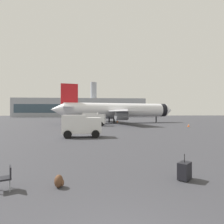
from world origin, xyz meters
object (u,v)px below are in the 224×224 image
at_px(cargo_van, 81,125).
at_px(safety_cone_mid, 189,125).
at_px(safety_cone_near, 117,121).
at_px(service_truck, 94,119).
at_px(traveller_backpack, 59,181).
at_px(airplane_at_gate, 117,110).
at_px(gate_chair, 6,177).
at_px(rolling_suitcase, 185,171).

distance_m(cargo_van, safety_cone_mid, 25.54).
distance_m(safety_cone_near, safety_cone_mid, 22.64).
bearing_deg(service_truck, safety_cone_near, 64.76).
distance_m(cargo_van, safety_cone_near, 34.65).
bearing_deg(traveller_backpack, safety_cone_near, 80.93).
bearing_deg(service_truck, cargo_van, -93.72).
bearing_deg(airplane_at_gate, gate_chair, -101.64).
bearing_deg(safety_cone_near, cargo_van, -103.49).
xyz_separation_m(safety_cone_near, rolling_suitcase, (-2.59, -48.02, -0.01)).
relative_size(service_truck, traveller_backpack, 10.64).
height_order(cargo_van, traveller_backpack, cargo_van).
xyz_separation_m(airplane_at_gate, safety_cone_near, (0.34, 3.49, -3.26)).
relative_size(cargo_van, rolling_suitcase, 4.14).
height_order(airplane_at_gate, safety_cone_mid, airplane_at_gate).
bearing_deg(gate_chair, service_truck, 85.34).
bearing_deg(airplane_at_gate, traveller_backpack, -99.34).
relative_size(airplane_at_gate, gate_chair, 41.37).
distance_m(safety_cone_near, gate_chair, 49.42).
xyz_separation_m(safety_cone_mid, rolling_suitcase, (-15.23, -29.24, 0.09)).
relative_size(cargo_van, gate_chair, 5.30).
height_order(traveller_backpack, gate_chair, gate_chair).
relative_size(service_truck, gate_chair, 5.94).
bearing_deg(gate_chair, safety_cone_mid, 53.16).
bearing_deg(safety_cone_mid, safety_cone_near, 123.93).
bearing_deg(traveller_backpack, safety_cone_mid, 55.48).
relative_size(service_truck, cargo_van, 1.12).
xyz_separation_m(rolling_suitcase, traveller_backpack, (-5.13, -0.36, -0.16)).
relative_size(service_truck, safety_cone_mid, 8.25).
bearing_deg(safety_cone_near, rolling_suitcase, -93.09).
height_order(safety_cone_mid, traveller_backpack, safety_cone_mid).
distance_m(service_truck, gate_chair, 34.11).
relative_size(cargo_van, safety_cone_mid, 7.36).
relative_size(safety_cone_mid, rolling_suitcase, 0.56).
bearing_deg(safety_cone_mid, service_truck, 167.56).
xyz_separation_m(airplane_at_gate, gate_chair, (-9.26, -44.99, -3.16)).
relative_size(safety_cone_near, rolling_suitcase, 0.74).
height_order(airplane_at_gate, cargo_van, airplane_at_gate).
xyz_separation_m(service_truck, traveller_backpack, (-0.89, -33.89, -1.37)).
height_order(airplane_at_gate, service_truck, airplane_at_gate).
relative_size(airplane_at_gate, rolling_suitcase, 32.34).
bearing_deg(airplane_at_gate, safety_cone_mid, -49.68).
xyz_separation_m(safety_cone_near, traveller_backpack, (-7.72, -48.39, -0.17)).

